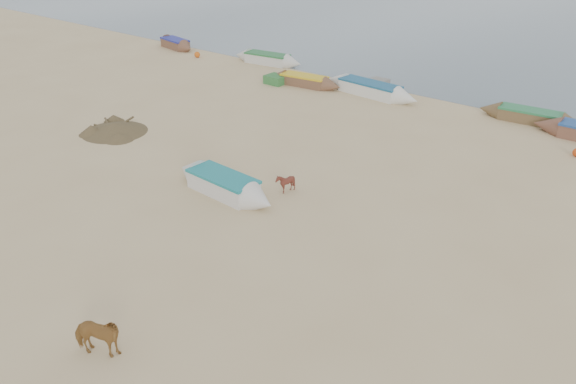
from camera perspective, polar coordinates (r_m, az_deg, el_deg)
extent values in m
plane|color=tan|center=(20.64, -7.05, -6.42)|extent=(140.00, 140.00, 0.00)
imported|color=olive|center=(16.90, -18.82, -13.80)|extent=(1.73, 1.38, 1.34)
imported|color=#55231B|center=(24.63, -0.27, 0.93)|extent=(1.11, 1.08, 0.92)
cone|color=brown|center=(32.96, -17.23, 6.27)|extent=(4.65, 4.65, 0.53)
cube|color=#306B34|center=(40.58, -1.24, 11.36)|extent=(1.40, 1.20, 0.60)
cube|color=slate|center=(40.26, 9.20, 10.86)|extent=(1.20, 1.10, 0.56)
sphere|color=#C35312|center=(48.63, -9.21, 13.62)|extent=(0.48, 0.48, 0.48)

